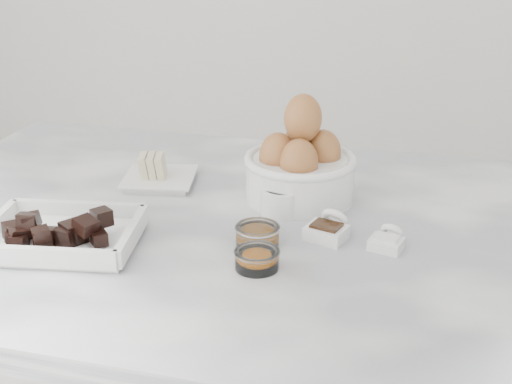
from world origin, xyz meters
TOP-DOWN VIEW (x-y plane):
  - marble_slab at (0.00, 0.00)m, footprint 1.20×0.80m
  - chocolate_dish at (-0.23, -0.15)m, footprint 0.25×0.21m
  - butter_plate at (-0.18, 0.12)m, footprint 0.15×0.15m
  - sugar_ramekin at (0.06, 0.05)m, footprint 0.07×0.07m
  - egg_bowl at (0.07, 0.12)m, footprint 0.19×0.19m
  - honey_bowl at (0.05, -0.07)m, footprint 0.07×0.07m
  - zest_bowl at (0.07, -0.14)m, footprint 0.07×0.07m
  - vanilla_spoon at (0.15, -0.02)m, footprint 0.07×0.08m
  - salt_spoon at (0.24, -0.03)m, footprint 0.05×0.06m

SIDE VIEW (x-z plane):
  - marble_slab at x=0.00m, z-range 0.90..0.94m
  - salt_spoon at x=0.24m, z-range 0.93..0.97m
  - vanilla_spoon at x=0.15m, z-range 0.93..0.98m
  - honey_bowl at x=0.05m, z-range 0.94..0.97m
  - zest_bowl at x=0.07m, z-range 0.94..0.97m
  - butter_plate at x=-0.18m, z-range 0.93..0.98m
  - sugar_ramekin at x=0.06m, z-range 0.94..0.99m
  - chocolate_dish at x=-0.23m, z-range 0.93..0.99m
  - egg_bowl at x=0.07m, z-range 0.91..1.09m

